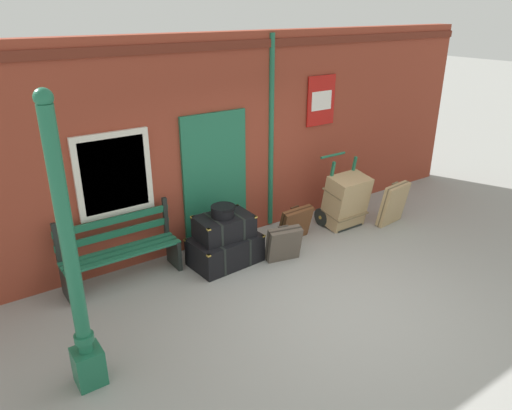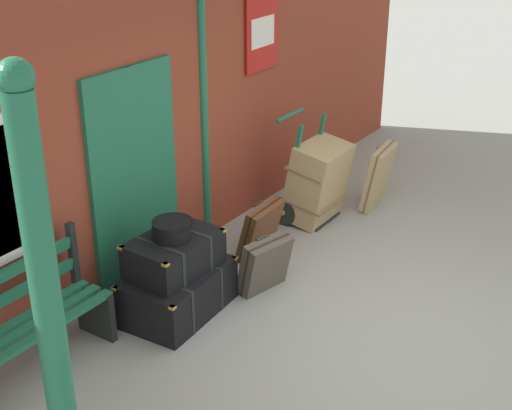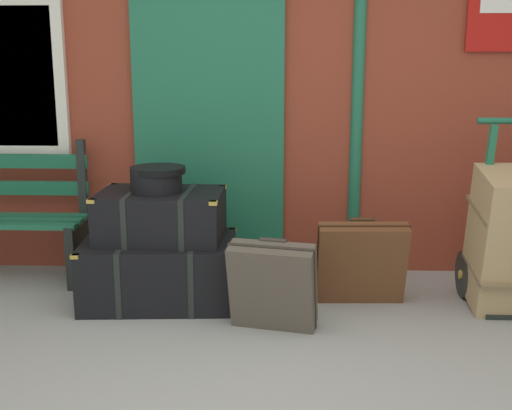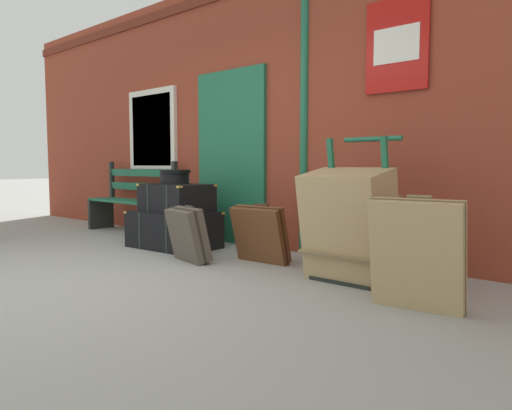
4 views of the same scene
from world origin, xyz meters
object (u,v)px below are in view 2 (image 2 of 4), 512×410
Objects in this scene: suitcase_cream at (260,229)px; suitcase_brown at (378,177)px; platform_bench at (15,331)px; porters_trolley at (304,194)px; suitcase_olive at (265,264)px; round_hatbox at (172,229)px; large_brown_trunk at (317,182)px; steamer_trunk_base at (178,292)px; steamer_trunk_middle at (174,254)px.

suitcase_brown is at bearing -15.37° from suitcase_cream.
suitcase_cream is at bearing -8.63° from platform_bench.
suitcase_olive is (-1.61, -0.52, -0.00)m from porters_trolley.
suitcase_brown is (1.78, -0.49, 0.09)m from suitcase_cream.
suitcase_brown reaches higher than suitcase_cream.
round_hatbox reaches higher than suitcase_cream.
suitcase_olive is at bearing -167.81° from large_brown_trunk.
suitcase_cream is at bearing -0.10° from steamer_trunk_base.
round_hatbox is 0.60× the size of suitcase_cream.
suitcase_brown is (3.11, -0.52, -0.46)m from round_hatbox.
large_brown_trunk is at bearing -2.88° from steamer_trunk_middle.
steamer_trunk_middle is 3.15m from suitcase_brown.
round_hatbox is (-0.01, 0.03, 0.63)m from steamer_trunk_base.
suitcase_brown is at bearing -28.61° from large_brown_trunk.
steamer_trunk_base is 0.87× the size of porters_trolley.
porters_trolley is at bearing 142.16° from suitcase_brown.
large_brown_trunk is 1.68× the size of suitcase_olive.
round_hatbox is at bearing -165.74° from steamer_trunk_middle.
porters_trolley is 1.69m from suitcase_olive.
suitcase_cream is at bearing 175.40° from large_brown_trunk.
round_hatbox is 0.64× the size of suitcase_olive.
suitcase_cream is 1.85m from suitcase_brown.
suitcase_brown is (0.74, -0.41, -0.10)m from large_brown_trunk.
steamer_trunk_base is at bearing 177.92° from large_brown_trunk.
porters_trolley reaches higher than steamer_trunk_base.
platform_bench is at bearing 165.07° from steamer_trunk_middle.
platform_bench is 2.85× the size of suitcase_olive.
steamer_trunk_middle reaches higher than steamer_trunk_base.
large_brown_trunk reaches higher than steamer_trunk_base.
steamer_trunk_base is 1.77× the size of suitcase_cream.
platform_bench is 2.34m from suitcase_olive.
platform_bench is 3.81m from large_brown_trunk.
steamer_trunk_base is (1.42, -0.41, -0.23)m from platform_bench.
porters_trolley is at bearing 2.10° from steamer_trunk_base.
large_brown_trunk is at bearing -4.60° from suitcase_cream.
steamer_trunk_base is 0.63m from round_hatbox.
steamer_trunk_middle is (1.43, -0.38, 0.14)m from platform_bench.
platform_bench is 3.80m from porters_trolley.
suitcase_cream is 0.72m from suitcase_olive.
platform_bench is 1.52× the size of steamer_trunk_base.
large_brown_trunk reaches higher than steamer_trunk_middle.
steamer_trunk_base is at bearing -177.90° from porters_trolley.
steamer_trunk_base is at bearing -73.58° from round_hatbox.
suitcase_cream is (-1.04, -0.09, 0.01)m from porters_trolley.
suitcase_olive is (0.75, -0.43, 0.06)m from steamer_trunk_base.
round_hatbox is (1.41, -0.39, 0.39)m from platform_bench.
platform_bench is at bearing 171.37° from suitcase_cream.
steamer_trunk_base is at bearing -16.27° from platform_bench.
platform_bench is at bearing 175.05° from porters_trolley.
steamer_trunk_middle is at bearing 170.38° from suitcase_brown.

